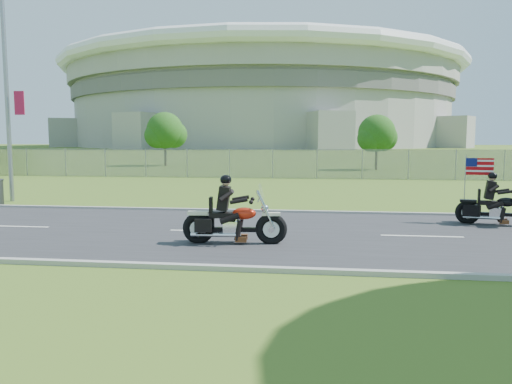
# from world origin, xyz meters

# --- Properties ---
(ground) EXTENTS (420.00, 420.00, 0.00)m
(ground) POSITION_xyz_m (0.00, 0.00, 0.00)
(ground) COLOR #3D5B1C
(ground) RESTS_ON ground
(road) EXTENTS (120.00, 8.00, 0.04)m
(road) POSITION_xyz_m (0.00, 0.00, 0.02)
(road) COLOR #28282B
(road) RESTS_ON ground
(curb_north) EXTENTS (120.00, 0.18, 0.12)m
(curb_north) POSITION_xyz_m (0.00, 4.05, 0.05)
(curb_north) COLOR #9E9B93
(curb_north) RESTS_ON ground
(curb_south) EXTENTS (120.00, 0.18, 0.12)m
(curb_south) POSITION_xyz_m (0.00, -4.05, 0.05)
(curb_south) COLOR #9E9B93
(curb_south) RESTS_ON ground
(fence) EXTENTS (60.00, 0.03, 2.00)m
(fence) POSITION_xyz_m (-5.00, 20.00, 1.00)
(fence) COLOR gray
(fence) RESTS_ON ground
(stadium) EXTENTS (140.40, 140.40, 29.20)m
(stadium) POSITION_xyz_m (-20.00, 170.00, 15.58)
(stadium) COLOR #A3A099
(stadium) RESTS_ON ground
(streetlight) EXTENTS (0.90, 2.46, 10.00)m
(streetlight) POSITION_xyz_m (-11.98, 6.22, 5.64)
(streetlight) COLOR gray
(streetlight) RESTS_ON ground
(tree_fence_near) EXTENTS (3.52, 3.28, 4.75)m
(tree_fence_near) POSITION_xyz_m (6.04, 30.04, 2.97)
(tree_fence_near) COLOR #382316
(tree_fence_near) RESTS_ON ground
(tree_fence_mid) EXTENTS (3.96, 3.69, 5.30)m
(tree_fence_mid) POSITION_xyz_m (-13.95, 34.04, 3.30)
(tree_fence_mid) COLOR #382316
(tree_fence_mid) RESTS_ON ground
(motorcycle_lead) EXTENTS (2.69, 0.76, 1.81)m
(motorcycle_lead) POSITION_xyz_m (-0.98, -1.53, 0.57)
(motorcycle_lead) COLOR black
(motorcycle_lead) RESTS_ON ground
(motorcycle_follow) EXTENTS (2.48, 0.99, 2.08)m
(motorcycle_follow) POSITION_xyz_m (6.69, 2.21, 0.57)
(motorcycle_follow) COLOR black
(motorcycle_follow) RESTS_ON ground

